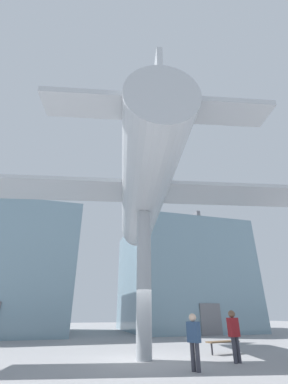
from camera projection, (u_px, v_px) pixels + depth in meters
ground_plane at (144, 361)px, 9.63m from camera, size 80.00×80.00×0.00m
glass_pavilion_left at (12, 272)px, 23.08m from camera, size 11.02×11.73×10.47m
glass_pavilion_right at (179, 278)px, 27.03m from camera, size 11.02×11.73×10.47m
support_pylon_central at (144, 278)px, 10.89m from camera, size 0.63×0.63×5.93m
suspended_airplane at (144, 194)px, 12.83m from camera, size 21.13×14.27×3.24m
visitor_person at (234, 332)px, 9.56m from camera, size 0.43×0.29×1.72m
visitor_second at (194, 337)px, 8.21m from camera, size 0.39×0.46×1.62m
plaza_bench at (223, 343)px, 11.31m from camera, size 1.64×0.68×0.50m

